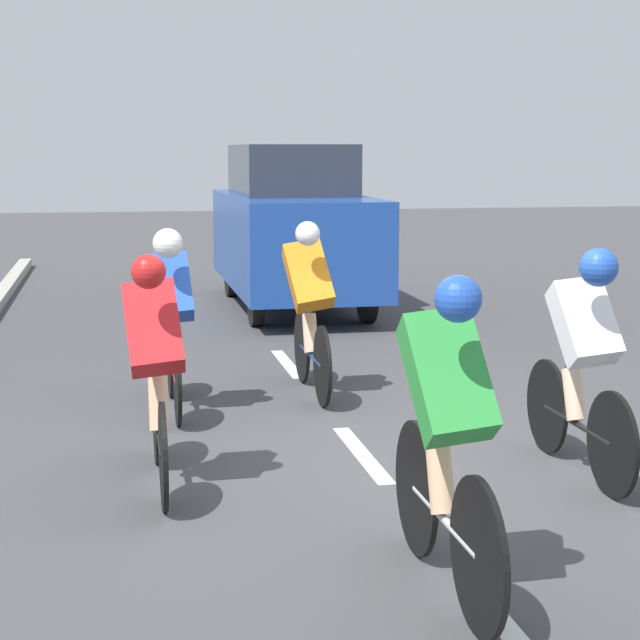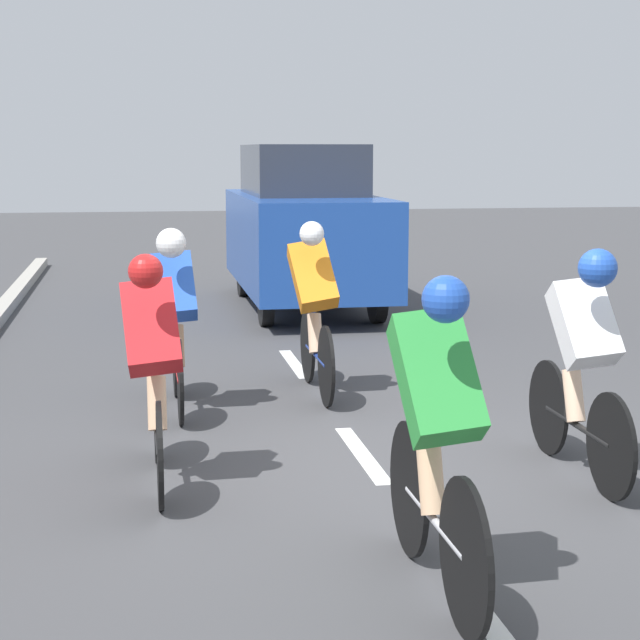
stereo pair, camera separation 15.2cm
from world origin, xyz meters
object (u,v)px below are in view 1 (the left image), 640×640
cyclist_red (155,366)px  cyclist_white (583,355)px  cyclist_orange (309,305)px  cyclist_green (447,431)px  support_car (293,227)px  cyclist_blue (171,315)px

cyclist_red → cyclist_white: (-2.67, 0.29, 0.02)m
cyclist_orange → cyclist_white: cyclist_orange is taller
cyclist_green → cyclist_white: cyclist_green is taller
cyclist_green → support_car: bearing=-95.2°
cyclist_green → support_car: support_car is taller
cyclist_red → support_car: bearing=-105.9°
cyclist_red → support_car: size_ratio=0.38×
cyclist_white → cyclist_orange: bearing=-63.7°
cyclist_orange → cyclist_white: bearing=116.3°
cyclist_red → cyclist_white: cyclist_white is taller
cyclist_blue → cyclist_green: 3.96m
cyclist_orange → cyclist_blue: bearing=18.2°
cyclist_blue → cyclist_orange: cyclist_orange is taller
cyclist_white → cyclist_green: bearing=48.7°
cyclist_red → support_car: 7.68m
cyclist_orange → cyclist_green: 4.21m
cyclist_green → cyclist_white: size_ratio=1.01×
cyclist_blue → cyclist_green: size_ratio=0.99×
cyclist_orange → cyclist_green: (0.13, 4.21, 0.02)m
cyclist_blue → cyclist_red: 1.93m
cyclist_red → cyclist_white: bearing=173.8°
cyclist_red → cyclist_orange: cyclist_orange is taller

